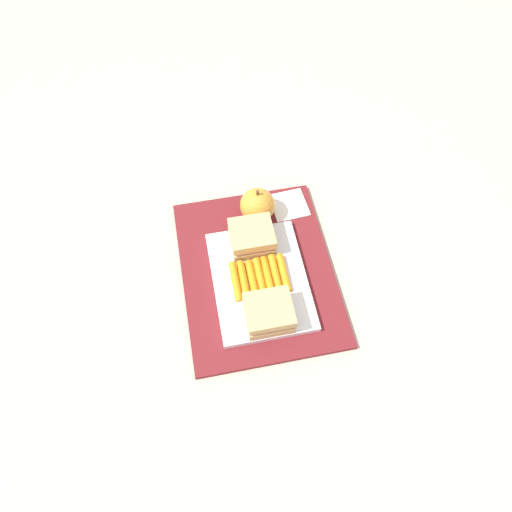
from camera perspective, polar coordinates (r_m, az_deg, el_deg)
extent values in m
plane|color=#B7AD99|center=(0.88, 0.16, -2.07)|extent=(2.40, 2.40, 0.00)
cube|color=maroon|center=(0.87, 0.16, -1.92)|extent=(0.36, 0.28, 0.01)
cube|color=white|center=(0.85, 0.48, -3.02)|extent=(0.23, 0.17, 0.01)
cube|color=tan|center=(0.81, 1.57, -7.36)|extent=(0.07, 0.08, 0.02)
cube|color=pink|center=(0.80, 1.60, -7.00)|extent=(0.07, 0.07, 0.01)
cube|color=tan|center=(0.78, 1.62, -6.62)|extent=(0.07, 0.08, 0.02)
cube|color=tan|center=(0.88, -0.50, 1.88)|extent=(0.07, 0.08, 0.02)
cube|color=pink|center=(0.87, -0.51, 2.34)|extent=(0.07, 0.07, 0.01)
cube|color=tan|center=(0.86, -0.52, 2.80)|extent=(0.07, 0.08, 0.02)
cylinder|color=orange|center=(0.85, 3.43, -2.09)|extent=(0.08, 0.01, 0.02)
cylinder|color=orange|center=(0.85, 2.40, -2.18)|extent=(0.08, 0.01, 0.02)
cylinder|color=orange|center=(0.84, 1.41, -2.33)|extent=(0.08, 0.01, 0.02)
cylinder|color=orange|center=(0.84, 0.51, -2.64)|extent=(0.08, 0.01, 0.02)
cylinder|color=orange|center=(0.84, -0.46, -2.85)|extent=(0.08, 0.01, 0.02)
cylinder|color=orange|center=(0.84, -1.53, -2.93)|extent=(0.08, 0.01, 0.01)
cylinder|color=orange|center=(0.84, -2.52, -3.17)|extent=(0.08, 0.01, 0.02)
sphere|color=gold|center=(0.91, 0.19, 6.24)|extent=(0.07, 0.07, 0.07)
cylinder|color=brown|center=(0.88, 0.19, 7.78)|extent=(0.01, 0.00, 0.01)
cube|color=white|center=(0.95, 4.08, 6.25)|extent=(0.07, 0.07, 0.00)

